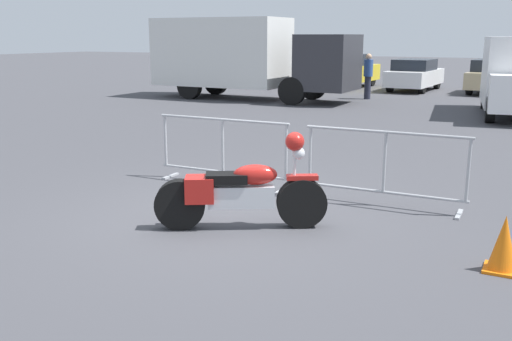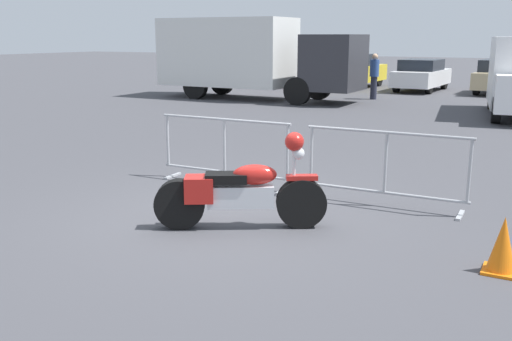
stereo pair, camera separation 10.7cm
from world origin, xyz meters
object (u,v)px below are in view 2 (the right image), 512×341
parked_car_white (422,75)px  pedestrian (374,75)px  box_truck (248,55)px  parked_car_yellow (352,71)px  crowd_barrier_near (224,150)px  traffic_cone (503,246)px  parked_car_green (238,68)px  parked_car_red (293,70)px  motorcycle (241,192)px  crowd_barrier_far (385,168)px  parked_car_tan (501,76)px

parked_car_white → pedestrian: 4.37m
box_truck → parked_car_yellow: bearing=73.4°
crowd_barrier_near → traffic_cone: 4.64m
box_truck → parked_car_green: bearing=122.4°
parked_car_red → parked_car_yellow: size_ratio=0.92×
motorcycle → pedestrian: size_ratio=1.14×
parked_car_green → parked_car_white: (9.48, -0.53, -0.02)m
motorcycle → parked_car_green: (-11.67, 20.01, 0.24)m
pedestrian → crowd_barrier_near: bearing=143.1°
crowd_barrier_near → pedestrian: bearing=97.1°
crowd_barrier_far → parked_car_red: parked_car_red is taller
parked_car_green → traffic_cone: (14.67, -19.96, -0.41)m
motorcycle → crowd_barrier_near: bearing=96.6°
motorcycle → parked_car_red: size_ratio=0.46×
parked_car_green → parked_car_yellow: 6.35m
motorcycle → box_truck: bearing=88.8°
crowd_barrier_near → parked_car_white: size_ratio=0.57×
pedestrian → traffic_cone: pedestrian is taller
parked_car_green → pedestrian: pedestrian is taller
box_truck → pedestrian: size_ratio=4.56×
crowd_barrier_near → traffic_cone: (4.31, -1.70, -0.27)m
crowd_barrier_far → parked_car_white: size_ratio=0.57×
parked_car_yellow → parked_car_white: (3.16, 0.02, -0.09)m
motorcycle → crowd_barrier_far: size_ratio=0.84×
parked_car_white → pedestrian: size_ratio=2.40×
crowd_barrier_far → parked_car_tan: (-0.33, 18.13, 0.14)m
crowd_barrier_far → parked_car_white: parked_car_white is taller
crowd_barrier_near → parked_car_yellow: 18.16m
crowd_barrier_near → parked_car_red: bearing=111.6°
crowd_barrier_far → traffic_cone: 2.42m
crowd_barrier_near → pedestrian: (-1.67, 13.44, 0.36)m
parked_car_white → traffic_cone: parked_car_white is taller
parked_car_green → parked_car_red: parked_car_red is taller
parked_car_tan → pedestrian: size_ratio=2.45×
crowd_barrier_far → parked_car_yellow: parked_car_yellow is taller
crowd_barrier_near → parked_car_yellow: size_ratio=0.50×
parked_car_green → parked_car_red: (3.16, -0.04, 0.00)m
parked_car_red → pedestrian: bearing=-128.2°
pedestrian → parked_car_yellow: bearing=-15.0°
traffic_cone → crowd_barrier_far: bearing=134.9°
traffic_cone → parked_car_tan: bearing=95.8°
crowd_barrier_near → parked_car_white: (-0.88, 17.73, 0.13)m
motorcycle → box_truck: box_truck is taller
crowd_barrier_near → traffic_cone: bearing=-21.5°
crowd_barrier_far → crowd_barrier_near: bearing=180.0°
parked_car_tan → motorcycle: bearing=179.9°
crowd_barrier_far → parked_car_tan: 18.13m
parked_car_yellow → parked_car_white: parked_car_yellow is taller
box_truck → traffic_cone: (10.21, -13.03, -1.35)m
parked_car_red → parked_car_white: size_ratio=1.03×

